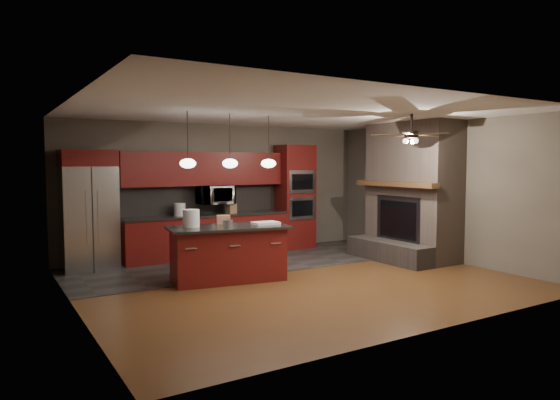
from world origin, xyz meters
TOP-DOWN VIEW (x-y plane):
  - ground at (0.00, 0.00)m, footprint 7.00×7.00m
  - ceiling at (0.00, 0.00)m, footprint 7.00×6.00m
  - back_wall at (0.00, 3.00)m, footprint 7.00×0.02m
  - right_wall at (3.50, 0.00)m, footprint 0.02×6.00m
  - left_wall at (-3.50, 0.00)m, footprint 0.02×6.00m
  - slate_tile_patch at (0.00, 1.80)m, footprint 7.00×2.40m
  - fireplace_column at (3.04, 0.40)m, footprint 1.30×2.10m
  - back_cabinetry at (-0.48, 2.74)m, footprint 3.59×0.64m
  - oven_tower at (1.70, 2.69)m, footprint 0.80×0.63m
  - microwave at (-0.27, 2.75)m, footprint 0.73×0.41m
  - refrigerator at (-2.84, 2.62)m, footprint 0.95×0.75m
  - kitchen_island at (-1.03, 0.53)m, footprint 2.09×1.21m
  - white_bucket at (-1.60, 0.72)m, footprint 0.27×0.27m
  - paint_can at (-1.07, 0.45)m, footprint 0.23×0.23m
  - paint_tray at (-0.36, 0.43)m, footprint 0.45×0.32m
  - cardboard_box at (-0.95, 0.89)m, footprint 0.27×0.24m
  - counter_bucket at (-1.08, 2.70)m, footprint 0.29×0.29m
  - counter_box at (0.05, 2.65)m, footprint 0.23×0.20m
  - pendant_left at (-1.65, 0.70)m, footprint 0.26×0.26m
  - pendant_center at (-0.90, 0.70)m, footprint 0.26×0.26m
  - pendant_right at (-0.15, 0.70)m, footprint 0.26×0.26m
  - ceiling_fan at (1.80, -0.80)m, footprint 1.27×1.33m

SIDE VIEW (x-z plane):
  - ground at x=0.00m, z-range 0.00..0.00m
  - slate_tile_patch at x=0.00m, z-range 0.00..0.01m
  - kitchen_island at x=-1.03m, z-range 0.01..0.93m
  - back_cabinetry at x=-0.48m, z-range -0.21..1.99m
  - paint_tray at x=-0.36m, z-range 0.92..0.96m
  - paint_can at x=-1.07m, z-range 0.92..1.03m
  - cardboard_box at x=-0.95m, z-range 0.92..1.07m
  - counter_box at x=0.05m, z-range 0.90..1.11m
  - counter_bucket at x=-1.08m, z-range 0.90..1.16m
  - white_bucket at x=-1.60m, z-range 0.92..1.21m
  - refrigerator at x=-2.84m, z-range 0.00..2.21m
  - oven_tower at x=1.70m, z-range 0.00..2.38m
  - fireplace_column at x=3.04m, z-range -0.10..2.70m
  - microwave at x=-0.27m, z-range 1.05..1.55m
  - back_wall at x=0.00m, z-range 0.00..2.80m
  - right_wall at x=3.50m, z-range 0.00..2.80m
  - left_wall at x=-3.50m, z-range 0.00..2.80m
  - pendant_left at x=-1.65m, z-range 1.51..2.42m
  - pendant_center at x=-0.90m, z-range 1.51..2.42m
  - pendant_right at x=-0.15m, z-range 1.51..2.42m
  - ceiling_fan at x=1.80m, z-range 2.25..2.66m
  - ceiling at x=0.00m, z-range 2.79..2.81m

